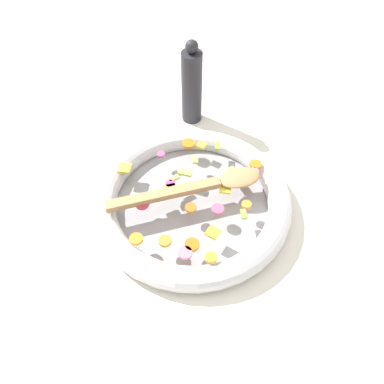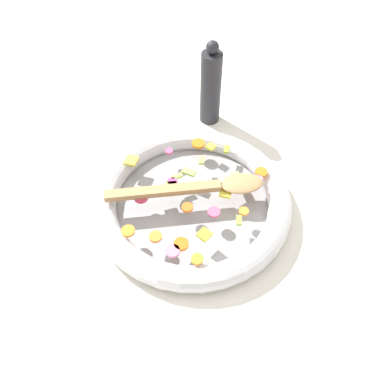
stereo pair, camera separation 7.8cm
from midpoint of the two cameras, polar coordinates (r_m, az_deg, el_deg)
The scene contains 5 objects.
ground_plane at distance 0.82m, azimuth -2.72°, elevation -2.38°, with size 4.00×4.00×0.00m, color silver.
skillet at distance 0.80m, azimuth -2.78°, elevation -1.43°, with size 0.42×0.42×0.05m.
chopped_vegetables at distance 0.77m, azimuth -2.49°, elevation -0.52°, with size 0.34×0.32×0.01m.
wooden_spoon at distance 0.78m, azimuth -1.41°, elevation 0.76°, with size 0.30×0.21×0.01m.
pepper_mill at distance 0.97m, azimuth -2.43°, elevation 15.76°, with size 0.05×0.05×0.22m.
Camera 1 is at (-0.37, -0.33, 0.66)m, focal length 35.00 mm.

